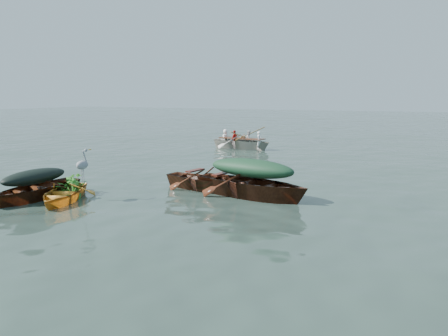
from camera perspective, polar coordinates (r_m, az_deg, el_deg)
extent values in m
plane|color=#2E4137|center=(11.03, -8.01, -5.51)|extent=(140.00, 140.00, 0.00)
imported|color=orange|center=(12.62, -20.24, -4.09)|extent=(2.39, 3.20, 0.78)
imported|color=#532C13|center=(13.18, -23.36, -3.72)|extent=(1.39, 3.70, 0.92)
imported|color=#552813|center=(12.31, 3.55, -3.84)|extent=(4.97, 2.23, 1.15)
imported|color=maroon|center=(13.16, -2.11, -2.94)|extent=(4.23, 1.88, 0.93)
imported|color=silver|center=(23.10, 2.33, 2.49)|extent=(4.58, 1.70, 1.08)
ellipsoid|color=black|center=(13.06, -23.55, -0.89)|extent=(0.77, 2.03, 0.40)
ellipsoid|color=#173820|center=(12.14, 3.59, -0.02)|extent=(2.73, 1.23, 0.52)
imported|color=#306F1D|center=(12.98, -19.41, -0.57)|extent=(1.01, 1.11, 0.60)
imported|color=white|center=(23.00, 2.35, 4.77)|extent=(3.23, 1.46, 0.76)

